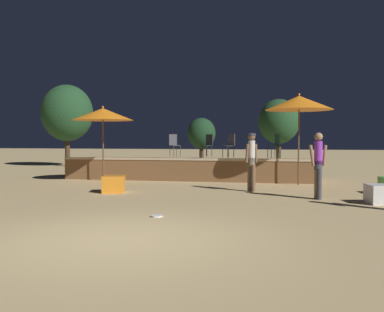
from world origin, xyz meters
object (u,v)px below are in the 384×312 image
bistro_chair_3 (230,143)px  person_2 (318,163)px  bistro_chair_1 (174,143)px  person_1 (251,159)px  background_tree_1 (67,113)px  background_tree_2 (202,134)px  frisbee_disc (157,216)px  patio_umbrella_1 (103,114)px  cube_seat_1 (381,194)px  bistro_chair_0 (208,143)px  patio_umbrella_0 (299,103)px  cube_seat_2 (114,184)px  bistro_chair_2 (275,143)px  background_tree_0 (279,122)px

bistro_chair_3 → person_2: bearing=-16.6°
person_2 → bistro_chair_1: (-5.12, 5.18, 0.46)m
person_1 → background_tree_1: 15.20m
bistro_chair_1 → background_tree_2: size_ratio=0.31×
frisbee_disc → bistro_chair_1: bearing=101.5°
patio_umbrella_1 → bistro_chair_3: (4.54, 1.54, -1.07)m
background_tree_1 → cube_seat_1: bearing=-39.5°
bistro_chair_1 → bistro_chair_3: same height
bistro_chair_0 → background_tree_2: background_tree_2 is taller
person_1 → person_2: size_ratio=1.01×
person_2 → background_tree_1: size_ratio=0.37×
background_tree_2 → bistro_chair_0: bearing=-78.4°
patio_umbrella_0 → person_2: size_ratio=1.79×
person_2 → background_tree_2: background_tree_2 is taller
patio_umbrella_0 → bistro_chair_1: 5.28m
patio_umbrella_0 → background_tree_1: size_ratio=0.66×
background_tree_1 → background_tree_2: 8.44m
bistro_chair_3 → cube_seat_2: bearing=-78.8°
patio_umbrella_0 → bistro_chair_0: 4.39m
cube_seat_1 → bistro_chair_3: (-4.25, 5.41, 1.17)m
bistro_chair_2 → frisbee_disc: size_ratio=3.73×
patio_umbrella_0 → background_tree_0: (-0.65, 10.46, -0.20)m
cube_seat_2 → bistro_chair_1: size_ratio=0.85×
cube_seat_2 → frisbee_disc: cube_seat_2 is taller
cube_seat_1 → patio_umbrella_0: bearing=114.1°
patio_umbrella_0 → bistro_chair_0: patio_umbrella_0 is taller
frisbee_disc → background_tree_0: size_ratio=0.06×
cube_seat_2 → background_tree_0: background_tree_0 is taller
background_tree_0 → background_tree_1: (-12.01, -2.52, 0.49)m
cube_seat_2 → bistro_chair_1: bistro_chair_1 is taller
bistro_chair_1 → frisbee_disc: 8.73m
cube_seat_1 → frisbee_disc: cube_seat_1 is taller
frisbee_disc → background_tree_1: size_ratio=0.05×
cube_seat_1 → person_1: person_1 is taller
patio_umbrella_1 → frisbee_disc: bearing=-59.1°
patio_umbrella_0 → bistro_chair_3: 3.21m
person_2 → bistro_chair_2: size_ratio=1.93×
bistro_chair_0 → background_tree_2: size_ratio=0.31×
cube_seat_2 → background_tree_2: size_ratio=0.26×
bistro_chair_0 → patio_umbrella_0: bearing=-1.0°
bistro_chair_3 → person_1: bearing=-30.5°
cube_seat_1 → background_tree_2: background_tree_2 is taller
background_tree_2 → bistro_chair_2: bearing=-66.1°
bistro_chair_2 → patio_umbrella_0: bearing=-0.2°
bistro_chair_0 → bistro_chair_1: 1.41m
bistro_chair_3 → background_tree_0: size_ratio=0.23×
cube_seat_1 → background_tree_2: 17.90m
bistro_chair_2 → bistro_chair_3: (-1.71, -0.09, 0.00)m
bistro_chair_0 → background_tree_1: 10.91m
person_2 → background_tree_0: 14.01m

